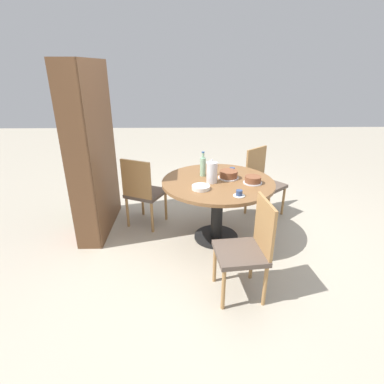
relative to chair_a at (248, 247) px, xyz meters
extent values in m
plane|color=#B2A893|center=(0.94, 0.17, -0.48)|extent=(14.00, 14.00, 0.00)
cylinder|color=black|center=(0.94, 0.17, -0.47)|extent=(0.52, 0.52, 0.03)
cylinder|color=black|center=(0.94, 0.17, -0.12)|extent=(0.13, 0.13, 0.67)
cylinder|color=brown|center=(0.94, 0.17, 0.24)|extent=(1.26, 1.26, 0.04)
cylinder|color=#A87A47|center=(0.15, 0.26, -0.28)|extent=(0.03, 0.03, 0.40)
cylinder|color=#A87A47|center=(-0.21, 0.22, -0.28)|extent=(0.03, 0.03, 0.40)
cylinder|color=#A87A47|center=(0.19, -0.09, -0.28)|extent=(0.03, 0.03, 0.40)
cylinder|color=#A87A47|center=(-0.17, -0.13, -0.28)|extent=(0.03, 0.03, 0.40)
cube|color=brown|center=(-0.01, 0.07, -0.06)|extent=(0.46, 0.46, 0.04)
cube|color=#A87A47|center=(0.01, -0.13, 0.20)|extent=(0.40, 0.07, 0.46)
cylinder|color=#A87A47|center=(1.31, -0.53, -0.28)|extent=(0.03, 0.03, 0.40)
cylinder|color=#A87A47|center=(1.54, -0.81, -0.28)|extent=(0.03, 0.03, 0.40)
cylinder|color=#A87A47|center=(1.58, -0.30, -0.28)|extent=(0.03, 0.03, 0.40)
cylinder|color=#A87A47|center=(1.82, -0.57, -0.28)|extent=(0.03, 0.03, 0.40)
cube|color=brown|center=(1.56, -0.55, -0.06)|extent=(0.59, 0.59, 0.04)
cube|color=#A87A47|center=(1.71, -0.43, 0.20)|extent=(0.28, 0.32, 0.46)
cylinder|color=#A87A47|center=(1.43, 0.80, -0.28)|extent=(0.03, 0.03, 0.40)
cylinder|color=#A87A47|center=(1.58, 1.13, -0.28)|extent=(0.03, 0.03, 0.40)
cylinder|color=#A87A47|center=(1.10, 0.95, -0.28)|extent=(0.03, 0.03, 0.40)
cylinder|color=#A87A47|center=(1.25, 1.28, -0.28)|extent=(0.03, 0.03, 0.40)
cube|color=brown|center=(1.34, 1.04, -0.06)|extent=(0.56, 0.56, 0.04)
cube|color=#A87A47|center=(1.16, 1.12, 0.20)|extent=(0.19, 0.37, 0.46)
cube|color=brown|center=(1.78, 1.63, 0.52)|extent=(0.04, 0.28, 2.00)
cube|color=brown|center=(0.75, 1.63, 0.52)|extent=(0.04, 0.28, 2.00)
cube|color=brown|center=(1.26, 1.50, 0.52)|extent=(1.07, 0.02, 2.00)
cube|color=brown|center=(1.26, 1.63, -0.46)|extent=(1.00, 0.27, 0.04)
cube|color=brown|center=(1.26, 1.63, 0.18)|extent=(1.00, 0.27, 0.04)
cube|color=brown|center=(1.26, 1.63, 0.85)|extent=(1.00, 0.27, 0.04)
cube|color=brown|center=(1.26, 1.63, 1.50)|extent=(1.00, 0.27, 0.04)
cube|color=#28703D|center=(1.55, 1.61, -0.15)|extent=(0.42, 0.21, 0.59)
cube|color=#B72D28|center=(0.97, 1.61, -0.21)|extent=(0.42, 0.21, 0.47)
cube|color=teal|center=(1.57, 1.61, 0.44)|extent=(0.39, 0.21, 0.48)
cube|color=#703384|center=(0.96, 1.61, 0.50)|extent=(0.39, 0.21, 0.59)
cube|color=beige|center=(1.55, 1.61, 1.16)|extent=(0.43, 0.21, 0.58)
cube|color=black|center=(0.98, 1.61, 1.16)|extent=(0.43, 0.21, 0.59)
cylinder|color=silver|center=(0.89, 0.25, 0.37)|extent=(0.12, 0.12, 0.23)
cone|color=silver|center=(0.89, 0.25, 0.50)|extent=(0.11, 0.11, 0.02)
sphere|color=silver|center=(0.89, 0.25, 0.52)|extent=(0.02, 0.02, 0.02)
cylinder|color=#99C6A3|center=(1.11, 0.33, 0.36)|extent=(0.07, 0.07, 0.22)
cylinder|color=#99C6A3|center=(1.11, 0.33, 0.50)|extent=(0.03, 0.03, 0.06)
cylinder|color=#2D5184|center=(1.11, 0.33, 0.54)|extent=(0.03, 0.03, 0.01)
cylinder|color=silver|center=(1.02, 0.05, 0.26)|extent=(0.23, 0.23, 0.01)
cylinder|color=brown|center=(1.02, 0.05, 0.31)|extent=(0.20, 0.20, 0.08)
cylinder|color=silver|center=(0.86, -0.20, 0.26)|extent=(0.21, 0.21, 0.01)
cylinder|color=brown|center=(0.86, -0.20, 0.30)|extent=(0.18, 0.18, 0.07)
cylinder|color=silver|center=(1.22, -0.03, 0.26)|extent=(0.12, 0.12, 0.01)
cylinder|color=#334775|center=(1.22, -0.03, 0.29)|extent=(0.06, 0.06, 0.05)
cylinder|color=silver|center=(0.51, 0.01, 0.26)|extent=(0.12, 0.12, 0.01)
cylinder|color=#334775|center=(0.51, 0.01, 0.29)|extent=(0.06, 0.06, 0.05)
cylinder|color=silver|center=(1.47, 0.18, 0.26)|extent=(0.12, 0.12, 0.01)
cylinder|color=#334775|center=(1.47, 0.18, 0.29)|extent=(0.06, 0.06, 0.05)
cylinder|color=white|center=(0.70, 0.37, 0.26)|extent=(0.19, 0.19, 0.01)
cylinder|color=white|center=(0.70, 0.37, 0.27)|extent=(0.19, 0.19, 0.01)
cylinder|color=white|center=(0.70, 0.37, 0.28)|extent=(0.19, 0.19, 0.01)
cylinder|color=white|center=(0.70, 0.37, 0.29)|extent=(0.19, 0.19, 0.01)
camera|label=1|loc=(-2.18, 0.53, 1.44)|focal=28.00mm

